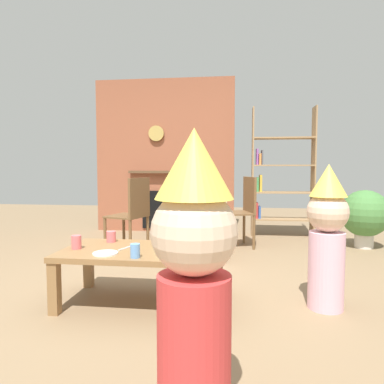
% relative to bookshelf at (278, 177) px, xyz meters
% --- Properties ---
extents(ground_plane, '(12.00, 12.00, 0.00)m').
position_rel_bookshelf_xyz_m(ground_plane, '(-1.19, -2.40, -0.88)').
color(ground_plane, '#846B4C').
extents(brick_fireplace_feature, '(2.20, 0.28, 2.40)m').
position_rel_bookshelf_xyz_m(brick_fireplace_feature, '(-1.75, 0.20, 0.31)').
color(brick_fireplace_feature, '#935138').
rests_on(brick_fireplace_feature, ground_plane).
extents(bookshelf, '(0.90, 0.28, 1.90)m').
position_rel_bookshelf_xyz_m(bookshelf, '(0.00, 0.00, 0.00)').
color(bookshelf, '#9E7A51').
rests_on(bookshelf, ground_plane).
extents(coffee_table, '(1.20, 0.65, 0.41)m').
position_rel_bookshelf_xyz_m(coffee_table, '(-1.32, -2.77, -0.53)').
color(coffee_table, olive).
rests_on(coffee_table, ground_plane).
extents(paper_cup_near_left, '(0.08, 0.08, 0.09)m').
position_rel_bookshelf_xyz_m(paper_cup_near_left, '(-1.64, -2.56, -0.43)').
color(paper_cup_near_left, '#E5666B').
rests_on(paper_cup_near_left, coffee_table).
extents(paper_cup_near_right, '(0.07, 0.07, 0.10)m').
position_rel_bookshelf_xyz_m(paper_cup_near_right, '(-1.23, -2.63, -0.42)').
color(paper_cup_near_right, '#8CD18C').
rests_on(paper_cup_near_right, coffee_table).
extents(paper_cup_center, '(0.07, 0.07, 0.10)m').
position_rel_bookshelf_xyz_m(paper_cup_center, '(-1.30, -3.02, -0.42)').
color(paper_cup_center, '#669EE0').
rests_on(paper_cup_center, coffee_table).
extents(paper_cup_far_left, '(0.06, 0.06, 0.09)m').
position_rel_bookshelf_xyz_m(paper_cup_far_left, '(-0.88, -2.69, -0.43)').
color(paper_cup_far_left, '#E5666B').
rests_on(paper_cup_far_left, coffee_table).
extents(paper_cup_far_right, '(0.07, 0.07, 0.10)m').
position_rel_bookshelf_xyz_m(paper_cup_far_right, '(-1.81, -2.82, -0.42)').
color(paper_cup_far_right, '#E5666B').
rests_on(paper_cup_far_right, coffee_table).
extents(paper_plate_front, '(0.18, 0.18, 0.01)m').
position_rel_bookshelf_xyz_m(paper_plate_front, '(-1.54, -2.95, -0.47)').
color(paper_plate_front, white).
rests_on(paper_plate_front, coffee_table).
extents(paper_plate_rear, '(0.19, 0.19, 0.01)m').
position_rel_bookshelf_xyz_m(paper_plate_rear, '(-0.93, -2.86, -0.47)').
color(paper_plate_rear, white).
rests_on(paper_plate_rear, coffee_table).
extents(birthday_cake_slice, '(0.10, 0.10, 0.08)m').
position_rel_bookshelf_xyz_m(birthday_cake_slice, '(-1.13, -2.55, -0.43)').
color(birthday_cake_slice, '#EAC68C').
rests_on(birthday_cake_slice, coffee_table).
extents(table_fork, '(0.07, 0.15, 0.01)m').
position_rel_bookshelf_xyz_m(table_fork, '(-1.45, -2.77, -0.47)').
color(table_fork, silver).
rests_on(table_fork, coffee_table).
extents(child_with_cone_hat, '(0.32, 0.32, 1.16)m').
position_rel_bookshelf_xyz_m(child_with_cone_hat, '(-0.78, -4.01, -0.27)').
color(child_with_cone_hat, '#D13838').
rests_on(child_with_cone_hat, ground_plane).
extents(child_in_pink, '(0.29, 0.29, 1.05)m').
position_rel_bookshelf_xyz_m(child_in_pink, '(0.03, -2.71, -0.33)').
color(child_in_pink, '#EAB2C6').
rests_on(child_in_pink, ground_plane).
extents(child_by_the_chairs, '(0.27, 0.27, 0.97)m').
position_rel_bookshelf_xyz_m(child_by_the_chairs, '(-0.85, -1.61, -0.37)').
color(child_by_the_chairs, '#EAB2C6').
rests_on(child_by_the_chairs, ground_plane).
extents(dining_chair_left, '(0.51, 0.51, 0.90)m').
position_rel_bookshelf_xyz_m(dining_chair_left, '(-1.83, -1.31, -0.37)').
color(dining_chair_left, brown).
rests_on(dining_chair_left, ground_plane).
extents(dining_chair_middle, '(0.46, 0.46, 0.90)m').
position_rel_bookshelf_xyz_m(dining_chair_middle, '(-1.21, -1.15, -0.37)').
color(dining_chair_middle, brown).
rests_on(dining_chair_middle, ground_plane).
extents(dining_chair_right, '(0.51, 0.51, 0.90)m').
position_rel_bookshelf_xyz_m(dining_chair_right, '(-0.53, -0.81, -0.37)').
color(dining_chair_right, brown).
rests_on(dining_chair_right, ground_plane).
extents(potted_plant_tall, '(0.59, 0.59, 0.74)m').
position_rel_bookshelf_xyz_m(potted_plant_tall, '(1.00, -0.67, -0.46)').
color(potted_plant_tall, beige).
rests_on(potted_plant_tall, ground_plane).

